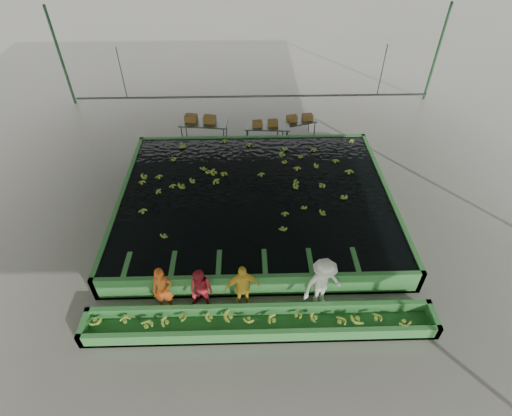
{
  "coord_description": "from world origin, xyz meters",
  "views": [
    {
      "loc": [
        -0.29,
        -9.93,
        10.16
      ],
      "look_at": [
        0.0,
        0.5,
        1.0
      ],
      "focal_mm": 28.0,
      "sensor_mm": 36.0,
      "label": 1
    }
  ],
  "objects_px": {
    "worker_b": "(201,290)",
    "worker_c": "(242,287)",
    "box_stack_mid": "(265,126)",
    "sorting_trough": "(260,323)",
    "worker_a": "(163,290)",
    "packing_table_mid": "(267,135)",
    "box_stack_left": "(201,122)",
    "box_stack_right": "(299,120)",
    "worker_d": "(323,284)",
    "packing_table_left": "(204,132)",
    "packing_table_right": "(296,129)",
    "flotation_tank": "(255,201)"
  },
  "relations": [
    {
      "from": "worker_b",
      "to": "worker_c",
      "type": "xyz_separation_m",
      "value": [
        1.18,
        0.0,
        0.08
      ]
    },
    {
      "from": "box_stack_mid",
      "to": "sorting_trough",
      "type": "bearing_deg",
      "value": -93.35
    },
    {
      "from": "worker_b",
      "to": "worker_c",
      "type": "height_order",
      "value": "worker_c"
    },
    {
      "from": "sorting_trough",
      "to": "box_stack_mid",
      "type": "xyz_separation_m",
      "value": [
        0.58,
        9.89,
        0.69
      ]
    },
    {
      "from": "worker_a",
      "to": "packing_table_mid",
      "type": "bearing_deg",
      "value": 67.12
    },
    {
      "from": "box_stack_left",
      "to": "box_stack_mid",
      "type": "height_order",
      "value": "box_stack_left"
    },
    {
      "from": "worker_c",
      "to": "box_stack_right",
      "type": "xyz_separation_m",
      "value": [
        2.72,
        9.74,
        -0.03
      ]
    },
    {
      "from": "worker_c",
      "to": "worker_d",
      "type": "distance_m",
      "value": 2.32
    },
    {
      "from": "packing_table_mid",
      "to": "box_stack_right",
      "type": "xyz_separation_m",
      "value": [
        1.56,
        0.64,
        0.36
      ]
    },
    {
      "from": "box_stack_mid",
      "to": "box_stack_left",
      "type": "bearing_deg",
      "value": 173.15
    },
    {
      "from": "packing_table_left",
      "to": "worker_a",
      "type": "bearing_deg",
      "value": -93.15
    },
    {
      "from": "worker_b",
      "to": "box_stack_left",
      "type": "relative_size",
      "value": 1.08
    },
    {
      "from": "sorting_trough",
      "to": "box_stack_right",
      "type": "xyz_separation_m",
      "value": [
        2.24,
        10.54,
        0.58
      ]
    },
    {
      "from": "worker_c",
      "to": "worker_d",
      "type": "bearing_deg",
      "value": -9.87
    },
    {
      "from": "worker_c",
      "to": "box_stack_mid",
      "type": "distance_m",
      "value": 9.16
    },
    {
      "from": "sorting_trough",
      "to": "packing_table_right",
      "type": "height_order",
      "value": "packing_table_right"
    },
    {
      "from": "sorting_trough",
      "to": "worker_a",
      "type": "bearing_deg",
      "value": 163.91
    },
    {
      "from": "flotation_tank",
      "to": "worker_d",
      "type": "bearing_deg",
      "value": -66.93
    },
    {
      "from": "worker_b",
      "to": "packing_table_mid",
      "type": "xyz_separation_m",
      "value": [
        2.35,
        9.1,
        -0.3
      ]
    },
    {
      "from": "worker_c",
      "to": "packing_table_right",
      "type": "relative_size",
      "value": 0.94
    },
    {
      "from": "sorting_trough",
      "to": "packing_table_left",
      "type": "relative_size",
      "value": 4.59
    },
    {
      "from": "worker_d",
      "to": "packing_table_left",
      "type": "distance_m",
      "value": 10.22
    },
    {
      "from": "flotation_tank",
      "to": "worker_a",
      "type": "height_order",
      "value": "worker_a"
    },
    {
      "from": "packing_table_mid",
      "to": "box_stack_mid",
      "type": "xyz_separation_m",
      "value": [
        -0.1,
        -0.0,
        0.47
      ]
    },
    {
      "from": "packing_table_mid",
      "to": "box_stack_left",
      "type": "xyz_separation_m",
      "value": [
        -3.08,
        0.36,
        0.52
      ]
    },
    {
      "from": "box_stack_mid",
      "to": "worker_d",
      "type": "bearing_deg",
      "value": -82.16
    },
    {
      "from": "worker_a",
      "to": "worker_c",
      "type": "distance_m",
      "value": 2.28
    },
    {
      "from": "sorting_trough",
      "to": "packing_table_mid",
      "type": "relative_size",
      "value": 4.85
    },
    {
      "from": "sorting_trough",
      "to": "box_stack_right",
      "type": "relative_size",
      "value": 8.07
    },
    {
      "from": "box_stack_mid",
      "to": "box_stack_right",
      "type": "height_order",
      "value": "box_stack_mid"
    },
    {
      "from": "packing_table_right",
      "to": "box_stack_right",
      "type": "distance_m",
      "value": 0.44
    },
    {
      "from": "worker_b",
      "to": "worker_d",
      "type": "bearing_deg",
      "value": 22.1
    },
    {
      "from": "worker_c",
      "to": "worker_a",
      "type": "bearing_deg",
      "value": 170.13
    },
    {
      "from": "packing_table_mid",
      "to": "sorting_trough",
      "type": "bearing_deg",
      "value": -93.92
    },
    {
      "from": "worker_a",
      "to": "packing_table_right",
      "type": "bearing_deg",
      "value": 61.17
    },
    {
      "from": "packing_table_mid",
      "to": "packing_table_right",
      "type": "bearing_deg",
      "value": 21.88
    },
    {
      "from": "worker_c",
      "to": "box_stack_mid",
      "type": "xyz_separation_m",
      "value": [
        1.07,
        9.09,
        0.08
      ]
    },
    {
      "from": "packing_table_left",
      "to": "box_stack_right",
      "type": "relative_size",
      "value": 1.76
    },
    {
      "from": "packing_table_left",
      "to": "packing_table_mid",
      "type": "distance_m",
      "value": 2.95
    },
    {
      "from": "worker_b",
      "to": "worker_c",
      "type": "distance_m",
      "value": 1.19
    },
    {
      "from": "worker_a",
      "to": "worker_c",
      "type": "height_order",
      "value": "worker_c"
    },
    {
      "from": "worker_d",
      "to": "box_stack_mid",
      "type": "height_order",
      "value": "worker_d"
    },
    {
      "from": "worker_a",
      "to": "packing_table_right",
      "type": "height_order",
      "value": "worker_a"
    },
    {
      "from": "packing_table_mid",
      "to": "flotation_tank",
      "type": "bearing_deg",
      "value": -98.06
    },
    {
      "from": "box_stack_mid",
      "to": "worker_c",
      "type": "bearing_deg",
      "value": -96.7
    },
    {
      "from": "flotation_tank",
      "to": "packing_table_mid",
      "type": "relative_size",
      "value": 4.85
    },
    {
      "from": "flotation_tank",
      "to": "box_stack_left",
      "type": "distance_m",
      "value": 5.71
    },
    {
      "from": "packing_table_mid",
      "to": "worker_b",
      "type": "bearing_deg",
      "value": -104.5
    },
    {
      "from": "flotation_tank",
      "to": "packing_table_right",
      "type": "bearing_deg",
      "value": 68.66
    },
    {
      "from": "packing_table_left",
      "to": "box_stack_left",
      "type": "xyz_separation_m",
      "value": [
        -0.14,
        0.09,
        0.5
      ]
    }
  ]
}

